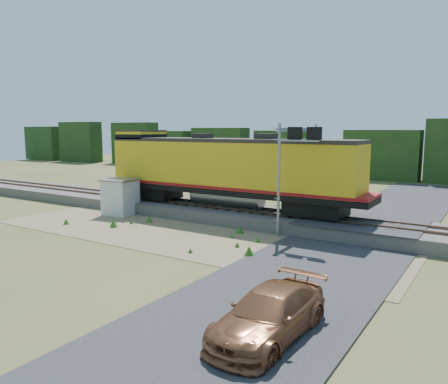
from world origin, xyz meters
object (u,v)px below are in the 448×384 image
Objects in this scene: shed at (120,197)px; car at (269,314)px; signal_gantry at (300,150)px; locomotive at (223,168)px.

shed reaches higher than car.
shed is 21.29m from car.
locomotive is at bearing 173.81° from signal_gantry.
locomotive is at bearing 129.21° from car.
shed is 0.40× the size of signal_gantry.
signal_gantry is 15.13m from car.
shed is 0.53× the size of car.
signal_gantry is (13.08, 2.31, 3.64)m from shed.
locomotive is 18.22m from car.
locomotive reaches higher than shed.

